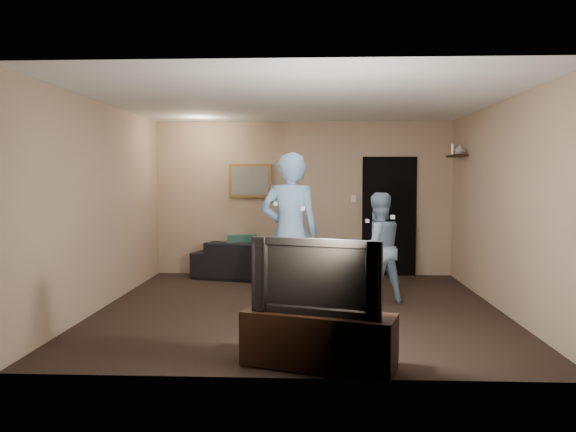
{
  "coord_description": "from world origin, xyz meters",
  "views": [
    {
      "loc": [
        0.17,
        -7.02,
        1.65
      ],
      "look_at": [
        -0.16,
        0.3,
        1.15
      ],
      "focal_mm": 35.0,
      "sensor_mm": 36.0,
      "label": 1
    }
  ],
  "objects_px": {
    "wii_player_left": "(290,233)",
    "wii_player_right": "(377,248)",
    "television": "(319,275)",
    "tv_console": "(318,340)",
    "sofa": "(260,260)"
  },
  "relations": [
    {
      "from": "sofa",
      "to": "wii_player_left",
      "type": "xyz_separation_m",
      "value": [
        0.59,
        -2.21,
        0.67
      ]
    },
    {
      "from": "tv_console",
      "to": "wii_player_left",
      "type": "relative_size",
      "value": 0.68
    },
    {
      "from": "tv_console",
      "to": "wii_player_right",
      "type": "distance_m",
      "value": 2.75
    },
    {
      "from": "wii_player_left",
      "to": "wii_player_right",
      "type": "height_order",
      "value": "wii_player_left"
    },
    {
      "from": "sofa",
      "to": "television",
      "type": "bearing_deg",
      "value": 116.78
    },
    {
      "from": "wii_player_left",
      "to": "tv_console",
      "type": "bearing_deg",
      "value": -80.82
    },
    {
      "from": "television",
      "to": "wii_player_right",
      "type": "xyz_separation_m",
      "value": [
        0.8,
        2.59,
        -0.08
      ]
    },
    {
      "from": "wii_player_left",
      "to": "wii_player_right",
      "type": "bearing_deg",
      "value": 25.06
    },
    {
      "from": "tv_console",
      "to": "wii_player_right",
      "type": "relative_size",
      "value": 0.91
    },
    {
      "from": "sofa",
      "to": "wii_player_right",
      "type": "distance_m",
      "value": 2.44
    },
    {
      "from": "tv_console",
      "to": "wii_player_right",
      "type": "xyz_separation_m",
      "value": [
        0.8,
        2.59,
        0.48
      ]
    },
    {
      "from": "tv_console",
      "to": "wii_player_right",
      "type": "height_order",
      "value": "wii_player_right"
    },
    {
      "from": "tv_console",
      "to": "sofa",
      "type": "bearing_deg",
      "value": 119.63
    },
    {
      "from": "television",
      "to": "tv_console",
      "type": "bearing_deg",
      "value": -162.55
    },
    {
      "from": "television",
      "to": "sofa",
      "type": "bearing_deg",
      "value": 119.63
    }
  ]
}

